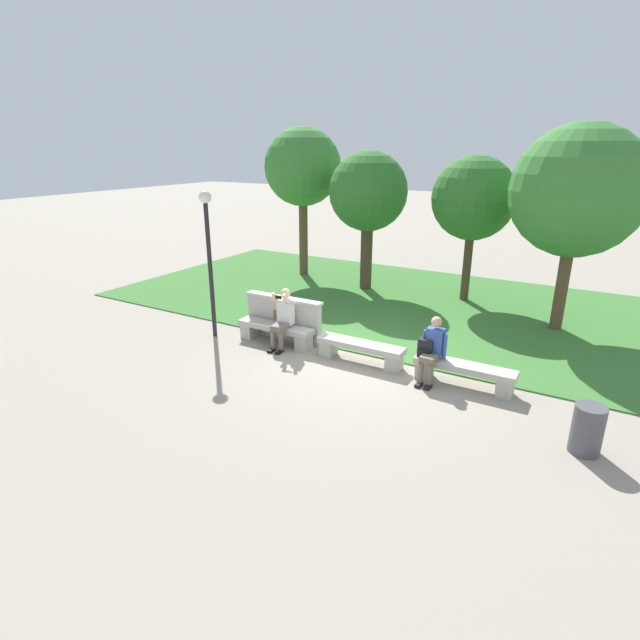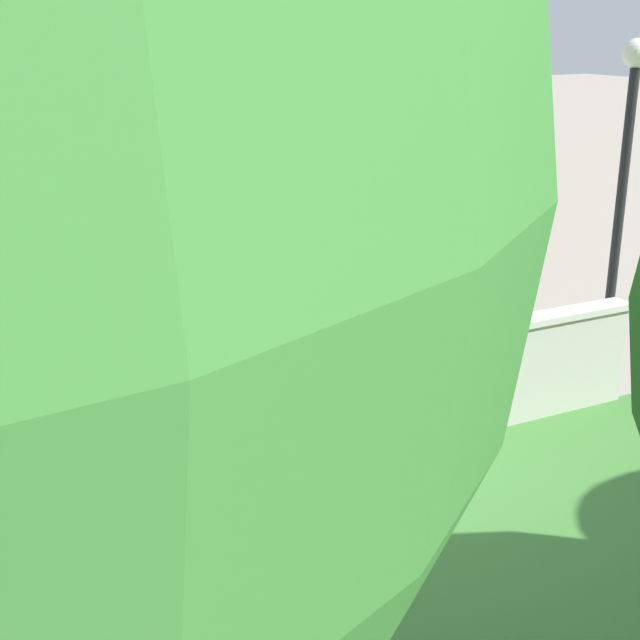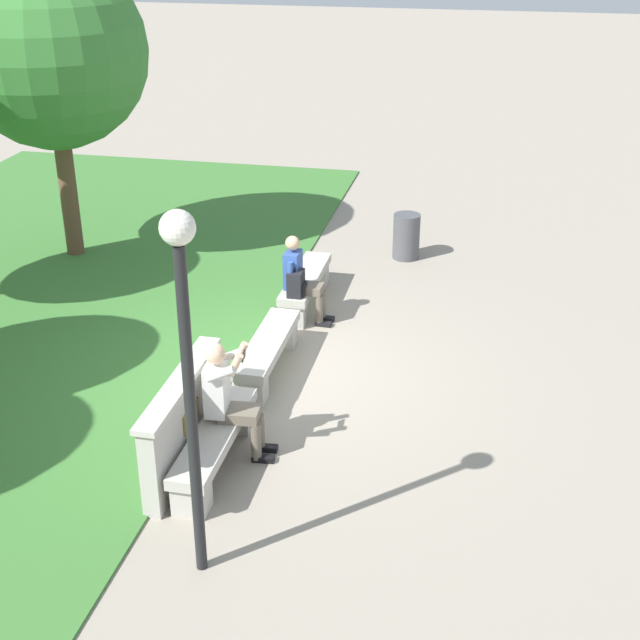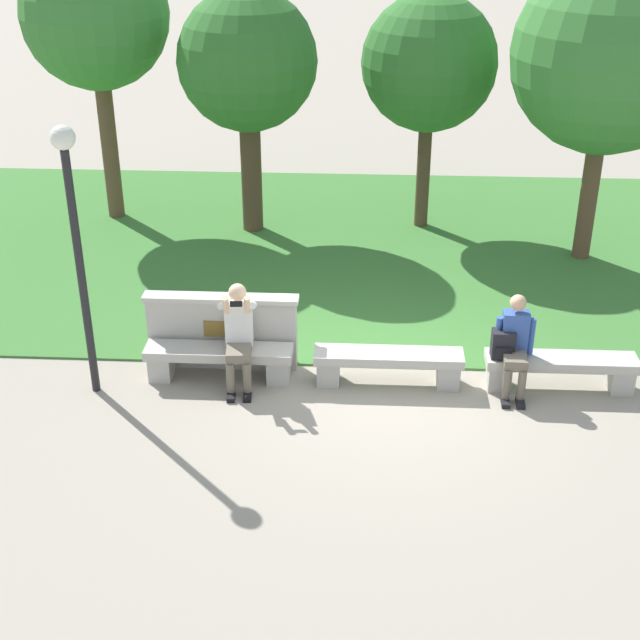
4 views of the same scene
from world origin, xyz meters
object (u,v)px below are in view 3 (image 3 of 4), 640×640
(person_distant, at_px, (300,277))
(bench_near, at_px, (268,350))
(bench_main, at_px, (215,443))
(person_photographer, at_px, (228,394))
(trash_bin, at_px, (406,236))
(tree_far_back, at_px, (51,52))
(lamp_post, at_px, (186,345))
(backpack, at_px, (296,284))
(bench_mid, at_px, (306,284))

(person_distant, bearing_deg, bench_near, 177.51)
(bench_main, bearing_deg, person_distant, -1.04)
(bench_near, xyz_separation_m, person_photographer, (-1.86, -0.08, 0.44))
(person_photographer, bearing_deg, bench_main, 164.32)
(person_distant, distance_m, trash_bin, 2.97)
(tree_far_back, relative_size, lamp_post, 1.43)
(bench_main, relative_size, person_photographer, 1.41)
(bench_near, height_order, backpack, backpack)
(bench_mid, distance_m, person_distant, 0.72)
(person_distant, bearing_deg, person_photographer, -179.81)
(lamp_post, bearing_deg, person_distant, 3.19)
(person_photographer, bearing_deg, trash_bin, -10.61)
(backpack, relative_size, trash_bin, 0.57)
(person_photographer, height_order, person_distant, person_photographer)
(bench_near, height_order, tree_far_back, tree_far_back)
(trash_bin, bearing_deg, person_distant, 156.99)
(bench_main, xyz_separation_m, person_distant, (3.66, -0.07, 0.37))
(person_photographer, bearing_deg, lamp_post, -171.17)
(bench_main, xyz_separation_m, lamp_post, (-1.51, -0.35, 1.94))
(bench_near, bearing_deg, lamp_post, -174.44)
(bench_mid, distance_m, tree_far_back, 5.28)
(person_distant, distance_m, tree_far_back, 5.30)
(bench_near, xyz_separation_m, trash_bin, (4.25, -1.22, 0.08))
(person_photographer, distance_m, tree_far_back, 7.15)
(person_photographer, height_order, lamp_post, lamp_post)
(bench_main, bearing_deg, person_photographer, -15.68)
(bench_mid, bearing_deg, backpack, -176.72)
(bench_mid, relative_size, trash_bin, 2.48)
(backpack, bearing_deg, lamp_post, -176.46)
(tree_far_back, bearing_deg, trash_bin, -79.69)
(person_photographer, xyz_separation_m, lamp_post, (-1.78, -0.28, 1.50))
(tree_far_back, distance_m, trash_bin, 6.24)
(person_photographer, relative_size, trash_bin, 1.76)
(bench_near, height_order, lamp_post, lamp_post)
(bench_near, xyz_separation_m, person_distant, (1.53, -0.07, 0.37))
(bench_main, relative_size, bench_mid, 1.00)
(bench_mid, xyz_separation_m, tree_far_back, (1.13, 4.21, 2.99))
(person_photographer, bearing_deg, bench_near, 2.38)
(person_photographer, xyz_separation_m, trash_bin, (6.11, -1.14, -0.36))
(bench_near, distance_m, person_photographer, 1.91)
(person_distant, height_order, backpack, person_distant)
(bench_main, distance_m, person_distant, 3.68)
(bench_mid, xyz_separation_m, backpack, (-0.75, -0.04, 0.33))
(bench_mid, distance_m, person_photographer, 4.02)
(backpack, height_order, lamp_post, lamp_post)
(bench_mid, bearing_deg, bench_main, 180.00)
(bench_near, distance_m, tree_far_back, 6.10)
(person_photographer, height_order, trash_bin, person_photographer)
(bench_mid, height_order, trash_bin, trash_bin)
(person_distant, distance_m, lamp_post, 5.41)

